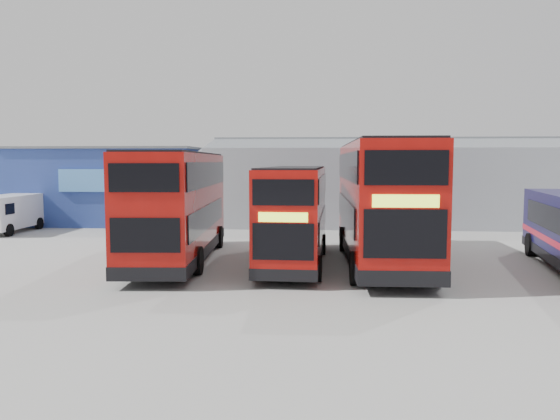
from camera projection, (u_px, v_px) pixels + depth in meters
The scene contains 7 objects.
ground_plane at pixel (316, 279), 19.32m from camera, with size 120.00×120.00×0.00m, color gray.
office_block at pixel (114, 185), 37.88m from camera, with size 12.30×8.32×5.12m.
maintenance_shed at pixel (430, 184), 38.45m from camera, with size 30.50×12.00×5.89m.
double_decker_left at pixel (178, 208), 22.61m from camera, with size 3.19×10.86×4.54m.
double_decker_centre at pixel (295, 216), 22.10m from camera, with size 2.68×9.43×3.95m.
double_decker_right at pixel (381, 204), 22.15m from camera, with size 3.06×11.72×4.94m.
panel_van at pixel (8, 212), 32.03m from camera, with size 2.18×5.04×2.19m.
Camera 1 is at (-0.04, -19.07, 4.15)m, focal length 35.00 mm.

